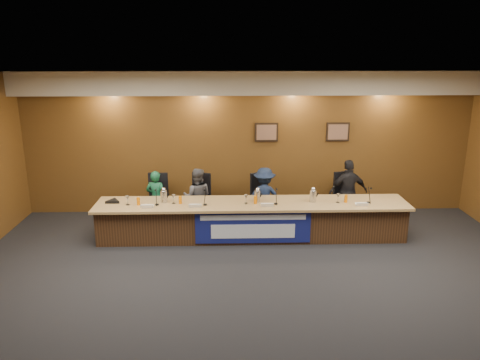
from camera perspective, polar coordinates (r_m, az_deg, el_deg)
The scene contains 39 objects.
floor at distance 7.32m, azimuth 2.48°, elevation -14.31°, with size 10.00×10.00×0.00m, color black.
ceiling at distance 6.34m, azimuth 2.83°, elevation 11.53°, with size 10.00×8.00×0.04m, color silver.
wall_back at distance 10.52m, azimuth 1.03°, elevation 4.53°, with size 10.00×0.04×3.20m, color #593917.
soffit at distance 10.09m, azimuth 1.14°, elevation 11.78°, with size 10.00×0.50×0.50m, color beige.
dais_body at distance 9.33m, azimuth 1.45°, elevation -4.99°, with size 6.00×0.80×0.70m, color #402715.
dais_top at distance 9.16m, azimuth 1.49°, elevation -2.91°, with size 6.10×0.95×0.05m, color #A37F4C.
banner at distance 8.94m, azimuth 1.60°, elevation -5.76°, with size 2.20×0.02×0.65m, color navy.
banner_text_upper at distance 8.85m, azimuth 1.61°, elevation -4.59°, with size 2.00×0.01×0.10m, color silver.
banner_text_lower at distance 8.95m, azimuth 1.60°, elevation -6.27°, with size 1.60×0.01×0.28m, color silver.
wall_photo_left at distance 10.47m, azimuth 3.24°, elevation 5.84°, with size 0.52×0.04×0.42m, color black.
wall_photo_right at distance 10.73m, azimuth 11.83°, elevation 5.77°, with size 0.52×0.04×0.42m, color black.
panelist_a at distance 10.02m, azimuth -10.17°, elevation -2.23°, with size 0.44×0.29×1.20m, color #145433.
panelist_b at distance 9.92m, azimuth -5.22°, elevation -2.08°, with size 0.61×0.47×1.25m, color #4F4F54.
panelist_c at distance 9.93m, azimuth 2.98°, elevation -2.01°, with size 0.81×0.46×1.25m, color #131F3A.
panelist_d at distance 10.21m, azimuth 13.05°, elevation -1.45°, with size 0.83×0.34×1.41m, color black.
office_chair_a at distance 10.15m, azimuth -10.05°, elevation -2.71°, with size 0.48×0.48×0.08m, color black.
office_chair_b at distance 10.06m, azimuth -5.17°, elevation -2.69°, with size 0.48×0.48×0.08m, color black.
office_chair_c at distance 10.07m, azimuth 2.92°, elevation -2.62°, with size 0.48×0.48×0.08m, color black.
office_chair_d at distance 10.37m, azimuth 12.83°, elevation -2.47°, with size 0.48×0.48×0.08m, color black.
nameplate_a at distance 8.98m, azimuth -11.31°, elevation -3.15°, with size 0.24×0.06×0.09m, color white.
microphone_a at distance 9.14m, azimuth -10.08°, elevation -2.96°, with size 0.07×0.07×0.02m, color black.
juice_glass_a at distance 9.19m, azimuth -12.28°, elevation -2.56°, with size 0.06×0.06×0.15m, color orange.
water_glass_a at distance 9.24m, azimuth -13.55°, elevation -2.44°, with size 0.08×0.08×0.18m, color silver.
nameplate_b at distance 8.88m, azimuth -5.52°, elevation -3.11°, with size 0.24×0.06×0.09m, color white.
microphone_b at distance 9.02m, azimuth -4.27°, elevation -3.01°, with size 0.07×0.07×0.02m, color black.
juice_glass_b at distance 9.13m, azimuth -7.30°, elevation -2.43°, with size 0.06×0.06×0.15m, color orange.
water_glass_b at distance 9.15m, azimuth -8.11°, elevation -2.32°, with size 0.08×0.08×0.18m, color silver.
nameplate_c at distance 8.90m, azimuth 3.35°, elevation -3.02°, with size 0.24×0.06×0.09m, color white.
microphone_c at distance 9.08m, azimuth 4.39°, elevation -2.89°, with size 0.07×0.07×0.02m, color black.
juice_glass_c at distance 9.07m, azimuth 1.89°, elevation -2.44°, with size 0.06×0.06×0.15m, color orange.
water_glass_c at distance 9.06m, azimuth 0.75°, elevation -2.36°, with size 0.08×0.08×0.18m, color silver.
nameplate_d at distance 9.22m, azimuth 14.68°, elevation -2.86°, with size 0.24×0.06×0.09m, color white.
microphone_d at distance 9.46m, azimuth 15.36°, elevation -2.66°, with size 0.07×0.07×0.02m, color black.
juice_glass_d at distance 9.37m, azimuth 12.78°, elevation -2.23°, with size 0.06×0.06×0.15m, color orange.
water_glass_d at distance 9.31m, azimuth 11.86°, elevation -2.20°, with size 0.08×0.08×0.18m, color silver.
carafe_left at distance 9.24m, azimuth -9.25°, elevation -2.02°, with size 0.13×0.13×0.23m, color silver.
carafe_mid at distance 9.17m, azimuth 2.13°, elevation -1.99°, with size 0.11×0.11×0.23m, color silver.
carafe_right at distance 9.27m, azimuth 8.89°, elevation -1.95°, with size 0.13×0.13×0.23m, color silver.
speakerphone at distance 9.48m, azimuth -15.21°, elevation -2.51°, with size 0.32×0.32×0.05m, color black.
Camera 1 is at (-0.49, -6.30, 3.69)m, focal length 35.00 mm.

